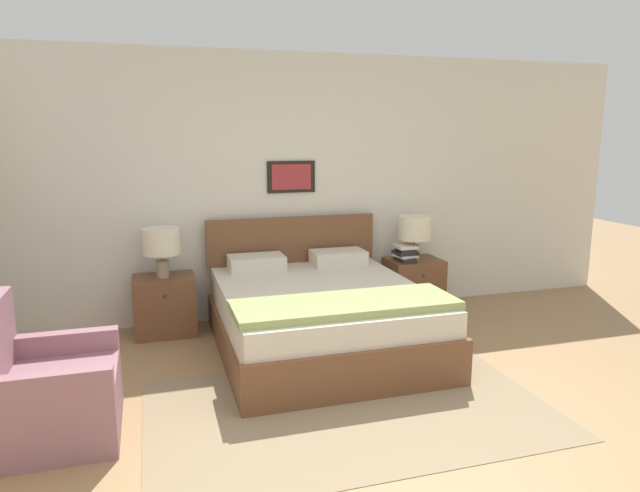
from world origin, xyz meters
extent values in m
plane|color=#99754C|center=(0.00, 0.00, 0.00)|extent=(16.00, 16.00, 0.00)
cube|color=silver|center=(0.00, 2.97, 1.30)|extent=(7.59, 0.06, 2.60)
cube|color=black|center=(0.08, 2.93, 1.41)|extent=(0.48, 0.02, 0.31)
cube|color=#9E2D33|center=(0.08, 2.91, 1.41)|extent=(0.40, 0.00, 0.25)
cube|color=#897556|center=(-0.07, 0.78, 0.00)|extent=(2.68, 1.67, 0.01)
cube|color=brown|center=(0.06, 1.87, 0.14)|extent=(1.70, 2.03, 0.28)
cube|color=brown|center=(0.06, 0.88, 0.32)|extent=(1.70, 0.06, 0.08)
cube|color=beige|center=(0.06, 1.87, 0.42)|extent=(1.63, 1.95, 0.28)
cube|color=brown|center=(0.06, 2.85, 0.79)|extent=(1.70, 0.06, 0.46)
cube|color=#8E9E5B|center=(0.06, 1.24, 0.59)|extent=(1.66, 0.57, 0.06)
cube|color=beige|center=(-0.35, 2.62, 0.63)|extent=(0.52, 0.32, 0.14)
cube|color=beige|center=(0.47, 2.62, 0.63)|extent=(0.52, 0.32, 0.14)
cube|color=#8E606B|center=(-1.90, 0.98, 0.20)|extent=(0.75, 0.78, 0.41)
cube|color=#8E606B|center=(-1.90, 1.32, 0.48)|extent=(0.74, 0.10, 0.14)
cube|color=#8E606B|center=(-1.90, 0.64, 0.48)|extent=(0.74, 0.10, 0.14)
cube|color=brown|center=(-1.20, 2.68, 0.27)|extent=(0.55, 0.43, 0.54)
sphere|color=#332D28|center=(-1.20, 2.45, 0.42)|extent=(0.02, 0.02, 0.02)
cube|color=brown|center=(1.32, 2.68, 0.27)|extent=(0.55, 0.43, 0.54)
sphere|color=#332D28|center=(1.32, 2.45, 0.42)|extent=(0.02, 0.02, 0.02)
cylinder|color=gray|center=(-1.20, 2.65, 0.62)|extent=(0.11, 0.11, 0.16)
cylinder|color=gray|center=(-1.20, 2.65, 0.73)|extent=(0.02, 0.02, 0.06)
cylinder|color=beige|center=(-1.20, 2.65, 0.88)|extent=(0.33, 0.33, 0.24)
cylinder|color=gray|center=(1.30, 2.65, 0.62)|extent=(0.11, 0.11, 0.16)
cylinder|color=gray|center=(1.30, 2.65, 0.73)|extent=(0.02, 0.02, 0.06)
cylinder|color=beige|center=(1.30, 2.65, 0.88)|extent=(0.33, 0.33, 0.24)
cube|color=#232328|center=(1.20, 2.63, 0.57)|extent=(0.15, 0.28, 0.04)
cube|color=silver|center=(1.20, 2.63, 0.60)|extent=(0.22, 0.23, 0.03)
cube|color=#232328|center=(1.20, 2.63, 0.63)|extent=(0.22, 0.22, 0.03)
cube|color=#232328|center=(1.20, 2.63, 0.66)|extent=(0.17, 0.23, 0.03)
cube|color=silver|center=(1.20, 2.63, 0.70)|extent=(0.20, 0.22, 0.03)
camera|label=1|loc=(-1.28, -2.57, 1.84)|focal=32.00mm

